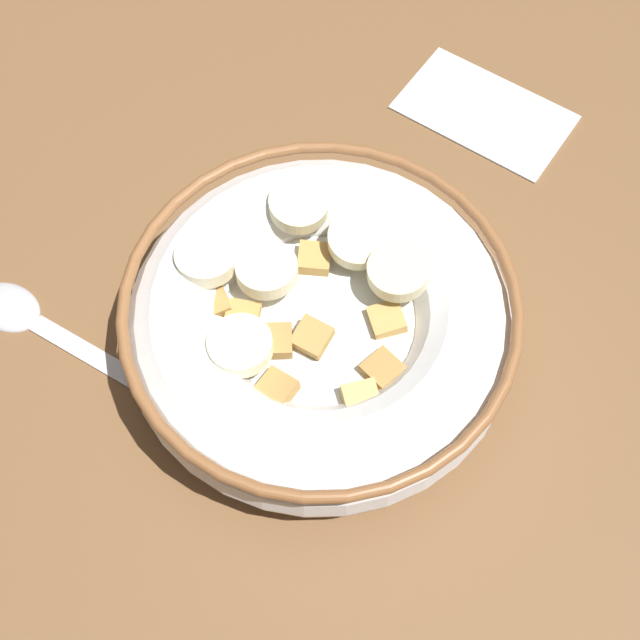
% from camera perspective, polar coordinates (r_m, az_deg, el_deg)
% --- Properties ---
extents(ground_plane, '(0.98, 0.98, 0.02)m').
position_cam_1_polar(ground_plane, '(0.43, -0.00, -2.42)').
color(ground_plane, brown).
extents(cereal_bowl, '(0.20, 0.20, 0.06)m').
position_cam_1_polar(cereal_bowl, '(0.40, -0.03, -0.08)').
color(cereal_bowl, white).
rests_on(cereal_bowl, ground_plane).
extents(spoon, '(0.15, 0.06, 0.01)m').
position_cam_1_polar(spoon, '(0.45, -19.55, -0.25)').
color(spoon, '#B7B7BC').
rests_on(spoon, ground_plane).
extents(folded_napkin, '(0.12, 0.09, 0.00)m').
position_cam_1_polar(folded_napkin, '(0.52, 11.74, 14.46)').
color(folded_napkin, silver).
rests_on(folded_napkin, ground_plane).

